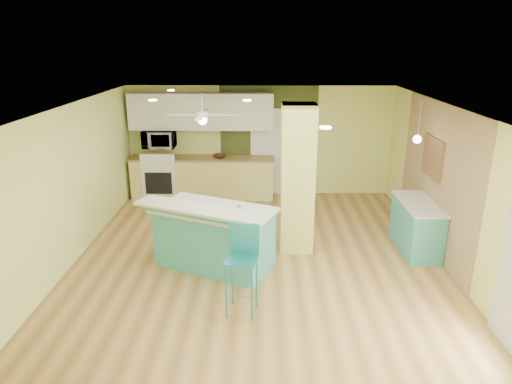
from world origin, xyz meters
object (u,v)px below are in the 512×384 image
bar_stool (243,255)px  side_counter (416,226)px  canister (242,208)px  peninsula (214,236)px  fruit_bowl (220,156)px

bar_stool → side_counter: bearing=43.0°
bar_stool → canister: bar_stool is taller
bar_stool → canister: size_ratio=7.83×
peninsula → canister: canister is taller
canister → bar_stool: bearing=-86.7°
side_counter → bar_stool: bearing=-146.7°
peninsula → canister: (0.45, -0.13, 0.53)m
bar_stool → canister: (-0.06, 1.11, 0.24)m
peninsula → side_counter: bearing=34.7°
canister → side_counter: bearing=14.9°
peninsula → fruit_bowl: bearing=117.3°
bar_stool → side_counter: (2.88, 1.89, -0.38)m
side_counter → canister: (-2.95, -0.79, 0.61)m
peninsula → bar_stool: bar_stool is taller
peninsula → fruit_bowl: 3.39m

